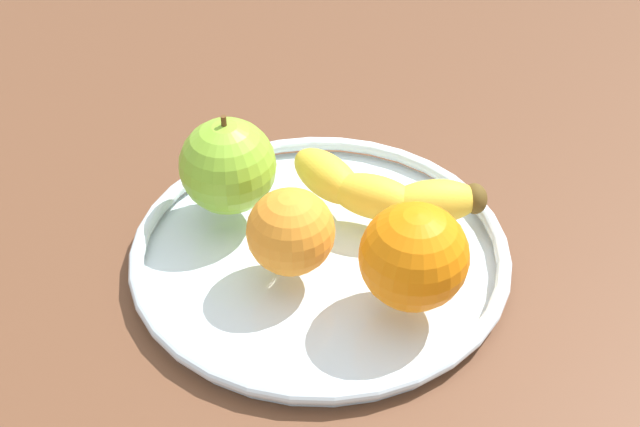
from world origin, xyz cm
name	(u,v)px	position (x,y,z in cm)	size (l,w,h in cm)	color
ground_plane	(320,277)	(0.00, 0.00, -2.00)	(146.85, 146.85, 4.00)	brown
fruit_bowl	(320,251)	(0.00, 0.00, 0.92)	(30.02, 30.02, 1.80)	silver
banana	(382,192)	(0.98, 6.46, 3.60)	(16.48, 9.67, 3.59)	yellow
apple	(228,166)	(-8.73, -1.27, 5.73)	(7.86, 7.86, 8.66)	#85BD2F
orange_back_left	(295,234)	(0.40, -3.28, 5.12)	(6.63, 6.63, 6.63)	orange
orange_center	(416,255)	(8.78, 0.27, 5.72)	(7.85, 7.85, 7.85)	orange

